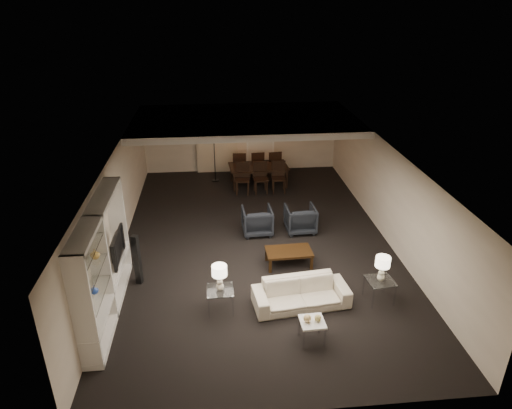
{
  "coord_description": "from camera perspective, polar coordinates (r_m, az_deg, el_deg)",
  "views": [
    {
      "loc": [
        -1.04,
        -10.6,
        6.06
      ],
      "look_at": [
        0.0,
        0.0,
        1.1
      ],
      "focal_mm": 32.0,
      "sensor_mm": 36.0,
      "label": 1
    }
  ],
  "objects": [
    {
      "name": "coffee_table",
      "position": [
        11.21,
        4.1,
        -6.64
      ],
      "size": [
        1.13,
        0.69,
        0.4
      ],
      "primitive_type": null,
      "rotation": [
        0.0,
        0.0,
        0.04
      ],
      "color": "black",
      "rests_on": "floor"
    },
    {
      "name": "floor",
      "position": [
        12.25,
        0.0,
        -4.67
      ],
      "size": [
        11.0,
        11.0,
        0.0
      ],
      "primitive_type": "plane",
      "color": "black",
      "rests_on": "ground"
    },
    {
      "name": "chair_fm",
      "position": [
        16.21,
        0.1,
        4.99
      ],
      "size": [
        0.52,
        0.52,
        1.03
      ],
      "primitive_type": null,
      "rotation": [
        0.0,
        0.0,
        3.24
      ],
      "color": "black",
      "rests_on": "floor"
    },
    {
      "name": "chair_nl",
      "position": [
        14.96,
        -1.7,
        3.21
      ],
      "size": [
        0.53,
        0.53,
        1.03
      ],
      "primitive_type": null,
      "rotation": [
        0.0,
        0.0,
        -0.12
      ],
      "color": "black",
      "rests_on": "floor"
    },
    {
      "name": "side_table_left",
      "position": [
        9.72,
        -4.46,
        -11.78
      ],
      "size": [
        0.56,
        0.56,
        0.52
      ],
      "primitive_type": null,
      "rotation": [
        0.0,
        0.0,
        0.01
      ],
      "color": "silver",
      "rests_on": "floor"
    },
    {
      "name": "chair_nr",
      "position": [
        15.08,
        2.87,
        3.37
      ],
      "size": [
        0.5,
        0.5,
        1.03
      ],
      "primitive_type": null,
      "rotation": [
        0.0,
        0.0,
        -0.05
      ],
      "color": "black",
      "rests_on": "floor"
    },
    {
      "name": "wall_front",
      "position": [
        7.09,
        4.58,
        -17.88
      ],
      "size": [
        7.0,
        0.02,
        2.5
      ],
      "primitive_type": "cube",
      "color": "#C0B19B",
      "rests_on": "ground"
    },
    {
      "name": "gold_gourd_b",
      "position": [
        8.88,
        7.74,
        -13.88
      ],
      "size": [
        0.13,
        0.13,
        0.13
      ],
      "primitive_type": "sphere",
      "color": "#CDBD6C",
      "rests_on": "marble_table"
    },
    {
      "name": "vase_blue",
      "position": [
        8.96,
        -19.57,
        -10.02
      ],
      "size": [
        0.15,
        0.15,
        0.16
      ],
      "primitive_type": "imported",
      "color": "blue",
      "rests_on": "media_unit"
    },
    {
      "name": "media_unit",
      "position": [
        9.64,
        -18.52,
        -6.92
      ],
      "size": [
        0.38,
        3.4,
        2.35
      ],
      "primitive_type": null,
      "color": "white",
      "rests_on": "wall_left"
    },
    {
      "name": "vase_amber",
      "position": [
        9.02,
        -19.49,
        -5.87
      ],
      "size": [
        0.18,
        0.18,
        0.18
      ],
      "primitive_type": "imported",
      "color": "gold",
      "rests_on": "media_unit"
    },
    {
      "name": "marble_table",
      "position": [
        9.04,
        6.98,
        -15.39
      ],
      "size": [
        0.48,
        0.48,
        0.46
      ],
      "primitive_type": null,
      "rotation": [
        0.0,
        0.0,
        0.03
      ],
      "color": "white",
      "rests_on": "floor"
    },
    {
      "name": "wall_right",
      "position": [
        12.49,
        16.19,
        1.29
      ],
      "size": [
        0.02,
        11.0,
        2.5
      ],
      "primitive_type": "cube",
      "color": "#C0B19B",
      "rests_on": "ground"
    },
    {
      "name": "wall_back",
      "position": [
        16.83,
        -1.85,
        8.36
      ],
      "size": [
        7.0,
        0.02,
        2.5
      ],
      "primitive_type": "cube",
      "color": "#C0B19B",
      "rests_on": "ground"
    },
    {
      "name": "floor_speaker",
      "position": [
        10.65,
        -14.63,
        -6.69
      ],
      "size": [
        0.17,
        0.17,
        1.23
      ],
      "primitive_type": "cube",
      "rotation": [
        0.0,
        0.0,
        -0.33
      ],
      "color": "black",
      "rests_on": "floor"
    },
    {
      "name": "ceiling",
      "position": [
        11.23,
        0.0,
        6.49
      ],
      "size": [
        7.0,
        11.0,
        0.02
      ],
      "primitive_type": "cube",
      "color": "silver",
      "rests_on": "ground"
    },
    {
      "name": "pendant_light",
      "position": [
        14.75,
        -0.17,
        8.68
      ],
      "size": [
        0.52,
        0.52,
        0.24
      ],
      "primitive_type": "cylinder",
      "color": "#D8591E",
      "rests_on": "ceiling_soffit"
    },
    {
      "name": "dining_table",
      "position": [
        15.67,
        0.34,
        3.6
      ],
      "size": [
        2.04,
        1.22,
        0.7
      ],
      "primitive_type": "imported",
      "rotation": [
        0.0,
        0.0,
        0.06
      ],
      "color": "black",
      "rests_on": "floor"
    },
    {
      "name": "door",
      "position": [
        16.92,
        0.55,
        7.75
      ],
      "size": [
        0.9,
        0.05,
        2.1
      ],
      "primitive_type": "cube",
      "color": "silver",
      "rests_on": "wall_back"
    },
    {
      "name": "side_table_right",
      "position": [
        10.3,
        15.12,
        -10.3
      ],
      "size": [
        0.6,
        0.6,
        0.52
      ],
      "primitive_type": null,
      "rotation": [
        0.0,
        0.0,
        0.1
      ],
      "color": "white",
      "rests_on": "floor"
    },
    {
      "name": "sofa",
      "position": [
        9.85,
        5.66,
        -11.01
      ],
      "size": [
        2.09,
        1.01,
        0.59
      ],
      "primitive_type": "imported",
      "rotation": [
        0.0,
        0.0,
        0.11
      ],
      "color": "beige",
      "rests_on": "floor"
    },
    {
      "name": "wall_left",
      "position": [
        11.89,
        -17.03,
        -0.04
      ],
      "size": [
        0.02,
        11.0,
        2.5
      ],
      "primitive_type": "cube",
      "color": "#C0B19B",
      "rests_on": "ground"
    },
    {
      "name": "chair_fl",
      "position": [
        16.17,
        -2.02,
        4.91
      ],
      "size": [
        0.53,
        0.53,
        1.03
      ],
      "primitive_type": null,
      "rotation": [
        0.0,
        0.0,
        3.02
      ],
      "color": "black",
      "rests_on": "floor"
    },
    {
      "name": "television",
      "position": [
        10.37,
        -17.4,
        -5.11
      ],
      "size": [
        1.08,
        0.14,
        0.62
      ],
      "primitive_type": "imported",
      "rotation": [
        0.0,
        0.0,
        1.57
      ],
      "color": "black",
      "rests_on": "media_unit"
    },
    {
      "name": "curtains",
      "position": [
        16.74,
        -4.94,
        8.01
      ],
      "size": [
        1.5,
        0.12,
        2.4
      ],
      "primitive_type": "cube",
      "color": "beige",
      "rests_on": "wall_back"
    },
    {
      "name": "chair_nm",
      "position": [
        15.01,
        0.59,
        3.3
      ],
      "size": [
        0.5,
        0.5,
        1.03
      ],
      "primitive_type": null,
      "rotation": [
        0.0,
        0.0,
        0.04
      ],
      "color": "black",
      "rests_on": "floor"
    },
    {
      "name": "floor_lamp",
      "position": [
        15.97,
        -5.2,
        5.97
      ],
      "size": [
        0.29,
        0.29,
        1.78
      ],
      "primitive_type": null,
      "rotation": [
        0.0,
        0.0,
        0.13
      ],
      "color": "black",
      "rests_on": "floor"
    },
    {
      "name": "ceiling_soffit",
      "position": [
        14.6,
        -1.37,
        10.45
      ],
      "size": [
        7.0,
        4.0,
        0.2
      ],
      "primitive_type": "cube",
      "color": "silver",
      "rests_on": "ceiling"
    },
    {
      "name": "painting",
      "position": [
        16.97,
        5.33,
        9.46
      ],
      "size": [
        0.95,
        0.04,
        0.65
      ],
      "primitive_type": "cube",
      "color": "#142D38",
      "rests_on": "wall_back"
    },
    {
      "name": "armchair_left",
      "position": [
        12.52,
        0.15,
        -2.04
      ],
      "size": [
        0.83,
        0.86,
        0.75
      ],
      "primitive_type": "imported",
      "rotation": [
        0.0,
        0.0,
        3.18
      ],
      "color": "black",
      "rests_on": "floor"
    },
    {
      "name": "table_lamp_left",
      "position": [
        9.4,
        -4.57,
        -9.12
      ],
      "size": [
        0.33,
        0.33,
        0.57
      ],
      "primitive_type": null,
      "rotation": [
        0.0,
        0.0,
        -0.04
      ],
      "color": "white",
      "rests_on": "side_table_left"
    },
    {
      "name": "table_lamp_right",
      "position": [
        10.01,
        15.47,
        -7.76
      ],
      "size": [
        0.33,
        0.33,
        0.57
      ],
      "primitive_type": null,
      "rotation": [
        0.0,
        0.0,
        -0.06
      ],
      "color": "beige",
      "rests_on": "side_table_right"
    },
    {
      "name": "armchair_right",
      "position": [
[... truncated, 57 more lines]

